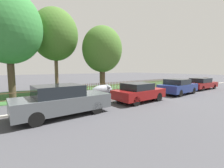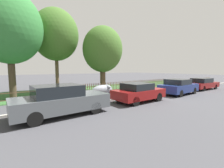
{
  "view_description": "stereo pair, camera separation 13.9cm",
  "coord_description": "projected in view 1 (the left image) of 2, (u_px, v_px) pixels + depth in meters",
  "views": [
    {
      "loc": [
        -9.61,
        -8.43,
        2.29
      ],
      "look_at": [
        -2.47,
        1.05,
        1.1
      ],
      "focal_mm": 24.0,
      "sensor_mm": 36.0,
      "label": 1
    },
    {
      "loc": [
        -9.49,
        -8.52,
        2.29
      ],
      "look_at": [
        -2.47,
        1.05,
        1.1
      ],
      "focal_mm": 24.0,
      "sensor_mm": 36.0,
      "label": 2
    }
  ],
  "objects": [
    {
      "name": "ground_plane",
      "position": [
        143.0,
        96.0,
        12.68
      ],
      "size": [
        120.0,
        120.0,
        0.0
      ],
      "primitive_type": "plane",
      "color": "#424247"
    },
    {
      "name": "kerb_stone",
      "position": [
        142.0,
        95.0,
        12.76
      ],
      "size": [
        42.91,
        0.2,
        0.12
      ],
      "primitive_type": "cube",
      "color": "#B2ADA3",
      "rests_on": "ground"
    },
    {
      "name": "grass_strip",
      "position": [
        102.0,
        88.0,
        17.65
      ],
      "size": [
        42.91,
        6.5,
        0.01
      ],
      "primitive_type": "cube",
      "color": "#33602D",
      "rests_on": "ground"
    },
    {
      "name": "park_fence",
      "position": [
        120.0,
        87.0,
        15.02
      ],
      "size": [
        42.91,
        0.05,
        1.04
      ],
      "color": "brown",
      "rests_on": "ground"
    },
    {
      "name": "parked_car_black_saloon",
      "position": [
        62.0,
        100.0,
        7.38
      ],
      "size": [
        4.56,
        1.91,
        1.52
      ],
      "rotation": [
        0.0,
        0.0,
        0.01
      ],
      "color": "#51565B",
      "rests_on": "ground"
    },
    {
      "name": "parked_car_navy_estate",
      "position": [
        139.0,
        92.0,
        10.55
      ],
      "size": [
        3.8,
        1.85,
        1.32
      ],
      "rotation": [
        0.0,
        0.0,
        0.01
      ],
      "color": "maroon",
      "rests_on": "ground"
    },
    {
      "name": "parked_car_red_compact",
      "position": [
        178.0,
        86.0,
        13.66
      ],
      "size": [
        4.1,
        2.0,
        1.38
      ],
      "rotation": [
        0.0,
        0.0,
        0.04
      ],
      "color": "navy",
      "rests_on": "ground"
    },
    {
      "name": "parked_car_white_van",
      "position": [
        201.0,
        84.0,
        16.89
      ],
      "size": [
        4.53,
        1.88,
        1.28
      ],
      "rotation": [
        0.0,
        0.0,
        -0.04
      ],
      "color": "maroon",
      "rests_on": "ground"
    },
    {
      "name": "covered_motorcycle",
      "position": [
        103.0,
        90.0,
        12.11
      ],
      "size": [
        1.99,
        0.92,
        1.01
      ],
      "rotation": [
        0.0,
        0.0,
        0.01
      ],
      "color": "black",
      "rests_on": "ground"
    },
    {
      "name": "tree_behind_motorcycle",
      "position": [
        8.0,
        27.0,
        10.8
      ],
      "size": [
        4.64,
        4.64,
        8.0
      ],
      "color": "#473828",
      "rests_on": "ground"
    },
    {
      "name": "tree_mid_park",
      "position": [
        55.0,
        35.0,
        14.23
      ],
      "size": [
        4.28,
        4.28,
        8.01
      ],
      "color": "brown",
      "rests_on": "ground"
    },
    {
      "name": "tree_far_left",
      "position": [
        102.0,
        50.0,
        14.89
      ],
      "size": [
        3.95,
        3.95,
        6.51
      ],
      "color": "brown",
      "rests_on": "ground"
    }
  ]
}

